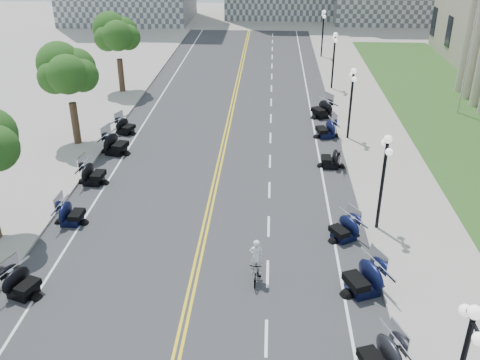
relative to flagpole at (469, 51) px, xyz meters
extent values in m
plane|color=gray|center=(-18.00, -22.00, -5.00)|extent=(160.00, 160.00, 0.00)
cube|color=#333335|center=(-18.00, -12.00, -5.00)|extent=(16.00, 90.00, 0.01)
cube|color=yellow|center=(-18.12, -12.00, -4.99)|extent=(0.12, 90.00, 0.00)
cube|color=yellow|center=(-17.88, -12.00, -4.99)|extent=(0.12, 90.00, 0.00)
cube|color=white|center=(-11.60, -12.00, -4.99)|extent=(0.12, 90.00, 0.00)
cube|color=white|center=(-24.40, -12.00, -4.99)|extent=(0.12, 90.00, 0.00)
cube|color=white|center=(-14.80, -26.00, -4.99)|extent=(0.12, 2.00, 0.00)
cube|color=white|center=(-14.80, -22.00, -4.99)|extent=(0.12, 2.00, 0.00)
cube|color=white|center=(-14.80, -18.00, -4.99)|extent=(0.12, 2.00, 0.00)
cube|color=white|center=(-14.80, -14.00, -4.99)|extent=(0.12, 2.00, 0.00)
cube|color=white|center=(-14.80, -10.00, -4.99)|extent=(0.12, 2.00, 0.00)
cube|color=white|center=(-14.80, -6.00, -4.99)|extent=(0.12, 2.00, 0.00)
cube|color=white|center=(-14.80, -2.00, -4.99)|extent=(0.12, 2.00, 0.00)
cube|color=white|center=(-14.80, 2.00, -4.99)|extent=(0.12, 2.00, 0.00)
cube|color=white|center=(-14.80, 6.00, -4.99)|extent=(0.12, 2.00, 0.00)
cube|color=white|center=(-14.80, 10.00, -4.99)|extent=(0.12, 2.00, 0.00)
cube|color=white|center=(-14.80, 14.00, -4.99)|extent=(0.12, 2.00, 0.00)
cube|color=white|center=(-14.80, 18.00, -4.99)|extent=(0.12, 2.00, 0.00)
cube|color=white|center=(-14.80, 22.00, -4.99)|extent=(0.12, 2.00, 0.00)
cube|color=white|center=(-14.80, 26.00, -4.99)|extent=(0.12, 2.00, 0.00)
cube|color=white|center=(-14.80, 30.00, -4.99)|extent=(0.12, 2.00, 0.00)
cube|color=#9E9991|center=(-7.50, -12.00, -4.92)|extent=(5.00, 90.00, 0.15)
cube|color=#9E9991|center=(-28.50, -12.00, -4.92)|extent=(5.00, 90.00, 0.15)
cube|color=#356023|center=(-0.50, -4.00, -4.95)|extent=(9.00, 60.00, 0.10)
imported|color=#A51414|center=(-15.30, -22.47, -4.46)|extent=(0.58, 1.80, 1.07)
imported|color=silver|center=(-15.30, -22.47, -3.08)|extent=(0.62, 0.41, 1.70)
camera|label=1|loc=(-14.89, -41.28, 9.22)|focal=40.00mm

